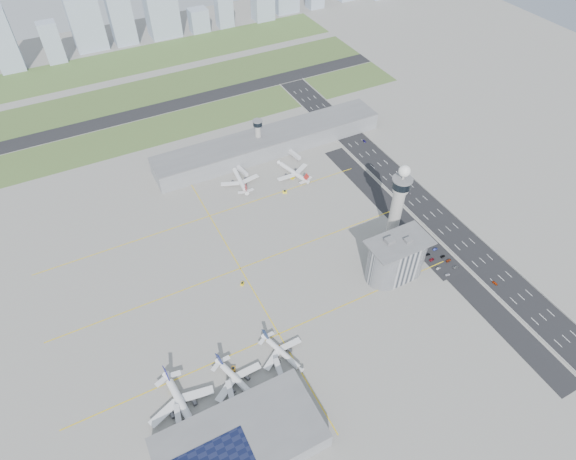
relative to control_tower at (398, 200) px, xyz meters
name	(u,v)px	position (x,y,z in m)	size (l,w,h in m)	color
ground	(311,278)	(-72.00, -8.00, -35.04)	(1000.00, 1000.00, 0.00)	gray
grass_strip_0	(179,124)	(-92.00, 217.00, -35.00)	(480.00, 50.00, 0.08)	#465B2B
grass_strip_1	(157,90)	(-92.00, 292.00, -35.00)	(480.00, 60.00, 0.08)	#506C33
grass_strip_2	(137,60)	(-92.00, 372.00, -35.00)	(480.00, 70.00, 0.08)	#4F6F34
runway	(168,107)	(-92.00, 254.00, -34.98)	(480.00, 22.00, 0.10)	black
highway	(443,224)	(43.00, -8.00, -34.99)	(28.00, 500.00, 0.10)	black
barrier_left	(429,229)	(29.00, -8.00, -34.44)	(0.60, 500.00, 1.20)	#9E9E99
barrier_right	(457,217)	(57.00, -8.00, -34.44)	(0.60, 500.00, 1.20)	#9E9E99
landside_road	(425,243)	(18.00, -18.00, -35.00)	(18.00, 260.00, 0.08)	black
parking_lot	(434,255)	(16.00, -30.00, -34.99)	(20.00, 44.00, 0.10)	black
taxiway_line_h_0	(279,334)	(-112.00, -38.00, -35.04)	(260.00, 0.60, 0.01)	yellow
taxiway_line_h_1	(240,268)	(-112.00, 22.00, -35.04)	(260.00, 0.60, 0.01)	yellow
taxiway_line_h_2	(210,216)	(-112.00, 82.00, -35.04)	(260.00, 0.60, 0.01)	yellow
taxiway_line_v	(240,268)	(-112.00, 22.00, -35.04)	(0.60, 260.00, 0.01)	yellow
control_tower	(398,200)	(0.00, 0.00, 0.00)	(14.00, 14.00, 64.50)	#ADAAA5
secondary_tower	(258,133)	(-42.00, 142.00, -16.24)	(8.60, 8.60, 31.90)	#ADAAA5
admin_building	(396,258)	(-20.01, -30.00, -19.74)	(42.00, 24.00, 33.50)	#B2B2B7
terminal_pier	(270,142)	(-32.00, 140.00, -27.14)	(210.00, 32.00, 15.80)	gray
near_terminal	(240,442)	(-160.07, -90.02, -28.62)	(84.00, 42.00, 13.00)	gray
airplane_near_a	(181,403)	(-179.80, -56.32, -28.76)	(44.83, 38.11, 12.55)	white
airplane_near_b	(238,379)	(-146.94, -57.30, -29.70)	(38.16, 32.43, 10.68)	white
airplane_near_c	(283,351)	(-116.58, -52.48, -30.22)	(34.43, 29.26, 9.64)	white
airplane_far_a	(240,177)	(-74.88, 108.90, -29.57)	(39.09, 33.23, 10.95)	white
airplane_far_b	(292,169)	(-30.93, 98.24, -29.65)	(38.53, 32.75, 10.79)	white
jet_bridge_near_0	(181,431)	(-185.00, -69.00, -32.19)	(14.00, 3.00, 5.70)	silver
jet_bridge_near_1	(234,406)	(-155.00, -69.00, -32.19)	(14.00, 3.00, 5.70)	silver
jet_bridge_near_2	(283,382)	(-125.00, -69.00, -32.19)	(14.00, 3.00, 5.70)	silver
jet_bridge_far_0	(238,168)	(-70.00, 124.00, -32.19)	(14.00, 3.00, 5.70)	silver
jet_bridge_far_1	(290,152)	(-20.00, 124.00, -32.19)	(14.00, 3.00, 5.70)	silver
tug_0	(173,389)	(-181.05, -43.56, -34.06)	(2.33, 3.38, 1.97)	yellow
tug_1	(233,369)	(-146.24, -47.45, -34.07)	(2.29, 3.34, 1.94)	orange
tug_2	(280,348)	(-116.12, -47.57, -34.08)	(2.26, 3.29, 1.91)	orange
tug_3	(242,284)	(-116.35, 8.29, -34.19)	(2.01, 2.92, 1.70)	yellow
tug_4	(285,192)	(-47.56, 79.99, -34.01)	(2.43, 3.53, 2.05)	yellow
tug_5	(293,177)	(-33.17, 93.77, -34.03)	(2.40, 3.49, 2.03)	#EAC800
car_lot_0	(448,275)	(12.10, -49.16, -34.45)	(1.39, 3.46, 1.18)	white
car_lot_1	(438,268)	(10.32, -41.70, -34.40)	(1.35, 3.87, 1.28)	gray
car_lot_2	(432,260)	(11.43, -33.18, -34.46)	(1.92, 4.16, 1.16)	maroon
car_lot_3	(428,254)	(12.00, -27.85, -34.47)	(1.60, 3.94, 1.14)	black
car_lot_4	(417,247)	(9.92, -18.60, -34.38)	(1.55, 3.86, 1.32)	navy
car_lot_5	(413,239)	(11.98, -10.98, -34.50)	(1.15, 3.30, 1.09)	silver
car_lot_6	(456,267)	(21.75, -46.44, -34.47)	(1.90, 4.13, 1.15)	gray
car_lot_7	(449,260)	(21.38, -39.28, -34.41)	(1.76, 4.34, 1.26)	maroon
car_lot_8	(443,256)	(20.30, -34.41, -34.39)	(1.54, 3.82, 1.30)	black
car_lot_9	(435,249)	(20.15, -26.43, -34.38)	(1.39, 3.98, 1.31)	navy
car_lot_10	(430,241)	(21.49, -18.37, -34.50)	(1.80, 3.90, 1.08)	silver
car_lot_11	(423,235)	(20.97, -10.92, -34.40)	(1.80, 4.42, 1.28)	#94969C
car_hw_0	(495,283)	(35.58, -69.62, -34.39)	(1.54, 3.83, 1.30)	#AF2F08
car_hw_1	(409,193)	(41.97, 32.83, -34.42)	(1.32, 3.79, 1.25)	black
car_hw_2	(364,141)	(50.70, 110.85, -34.45)	(1.97, 4.28, 1.19)	navy
car_hw_4	(318,114)	(36.03, 170.62, -34.43)	(1.44, 3.57, 1.22)	#9BA2A8
skyline_bldg_5	(2,40)	(-222.11, 411.66, -1.60)	(25.49, 20.39, 66.89)	#9EADC1
skyline_bldg_6	(52,42)	(-174.68, 409.90, -12.44)	(20.04, 16.03, 45.20)	#9EADC1
skyline_bldg_7	(86,22)	(-131.44, 428.89, -4.43)	(35.76, 28.61, 61.22)	#9EADC1
skyline_bldg_8	(119,8)	(-91.42, 423.56, 6.65)	(26.33, 21.06, 83.39)	#9EADC1
skyline_bldg_9	(161,10)	(-41.73, 424.32, -3.99)	(36.96, 29.57, 62.11)	#9EADC1
skyline_bldg_10	(199,20)	(1.27, 415.68, -21.17)	(23.01, 18.41, 27.75)	#9EADC1
skyline_bldg_11	(224,11)	(36.28, 415.34, -15.56)	(20.22, 16.18, 38.97)	#9EADC1
skyline_bldg_12	(263,1)	(90.17, 413.29, -11.60)	(26.14, 20.92, 46.89)	#9EADC1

